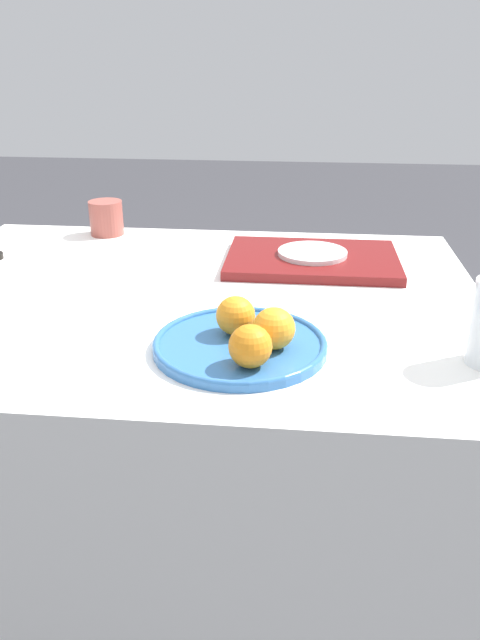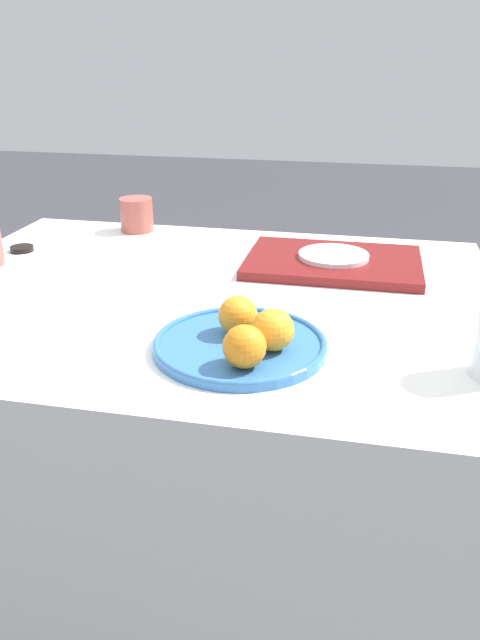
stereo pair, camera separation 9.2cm
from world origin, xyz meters
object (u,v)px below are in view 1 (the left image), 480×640
Objects in this scene: serving_tray at (312,260)px; side_plate at (312,253)px; orange_2 at (250,346)px; cup_0 at (106,218)px; orange_0 at (236,316)px; fruit_platter at (240,344)px; orange_1 at (274,328)px.

serving_tray is 0.02m from side_plate.
cup_0 is (-0.42, 0.68, -0.00)m from orange_2.
orange_0 is 0.17× the size of serving_tray.
fruit_platter is 0.44m from side_plate.
orange_2 is 0.51m from side_plate.
cup_0 is at bearing 125.87° from orange_1.
serving_tray is (0.06, 0.44, -0.03)m from orange_1.
orange_1 reaches higher than side_plate.
cup_0 is (-0.39, 0.58, -0.00)m from orange_0.
orange_1 is 0.45m from serving_tray.
fruit_platter is 3.24× the size of cup_0.
orange_1 is (0.05, -0.01, 0.04)m from fruit_platter.
side_plate is 1.78× the size of cup_0.
orange_1 is at bearing -54.13° from cup_0.
orange_2 is (-0.03, -0.06, -0.00)m from orange_1.
fruit_platter is at bearing -104.77° from side_plate.
orange_1 is at bearing -97.75° from side_plate.
orange_0 is at bearing 144.82° from orange_1.
orange_1 is 0.76m from cup_0.
fruit_platter is 0.06m from orange_1.
orange_0 is 0.97× the size of orange_1.
side_plate is at bearing 82.25° from orange_1.
orange_2 reaches higher than serving_tray.
orange_2 is at bearing -73.45° from fruit_platter.
orange_0 is 0.41m from side_plate.
orange_0 is at bearing -107.20° from side_plate.
cup_0 is at bearing 160.54° from side_plate.
fruit_platter is 1.82× the size of side_plate.
orange_0 is 0.42× the size of side_plate.
serving_tray is at bearing 79.85° from orange_2.
serving_tray is (0.09, 0.50, -0.03)m from orange_2.
side_plate is (0.11, 0.43, 0.02)m from fruit_platter.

